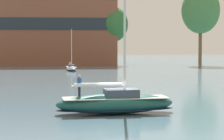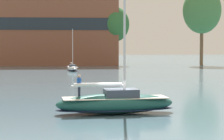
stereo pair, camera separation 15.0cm
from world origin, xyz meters
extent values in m
plane|color=slate|center=(0.00, 0.00, 0.00)|extent=(400.00, 400.00, 0.00)
cube|color=brown|center=(-8.66, 83.57, 9.55)|extent=(32.51, 13.44, 19.11)
cube|color=#1E2833|center=(-8.66, 76.78, 10.51)|extent=(29.26, 0.10, 3.06)
cylinder|color=brown|center=(29.01, 77.18, 5.42)|extent=(0.87, 0.87, 10.84)
ellipsoid|color=#477F47|center=(29.01, 77.18, 14.12)|extent=(9.75, 9.75, 11.92)
cylinder|color=#4C3828|center=(6.90, 79.62, 4.06)|extent=(0.65, 0.65, 8.13)
ellipsoid|color=#336B38|center=(6.90, 79.62, 10.59)|extent=(7.32, 7.32, 8.94)
ellipsoid|color=#194C47|center=(0.00, 0.00, 0.77)|extent=(9.25, 3.42, 1.54)
ellipsoid|color=#19234C|center=(0.00, 0.00, 0.35)|extent=(9.34, 3.46, 0.18)
cube|color=beige|center=(0.00, 0.00, 1.22)|extent=(8.13, 2.91, 0.06)
cube|color=#333D4C|center=(0.45, 0.05, 1.57)|extent=(2.70, 2.02, 0.63)
cylinder|color=silver|center=(0.72, 0.07, 6.90)|extent=(0.18, 0.18, 11.30)
cylinder|color=silver|center=(-1.30, -0.13, 2.16)|extent=(4.06, 0.56, 0.15)
cylinder|color=white|center=(-1.30, -0.13, 2.26)|extent=(3.67, 0.61, 0.25)
cylinder|color=#232838|center=(-2.73, 0.03, 1.68)|extent=(0.22, 0.22, 0.85)
cylinder|color=#1E4CA5|center=(-2.73, 0.03, 2.43)|extent=(0.37, 0.37, 0.65)
sphere|color=tan|center=(-2.73, 0.03, 2.87)|extent=(0.24, 0.24, 0.24)
ellipsoid|color=silver|center=(-3.86, 55.55, 0.52)|extent=(2.71, 6.28, 1.03)
ellipsoid|color=#19234C|center=(-3.86, 55.55, 0.23)|extent=(2.74, 6.35, 0.12)
cube|color=silver|center=(-3.86, 55.55, 0.83)|extent=(2.32, 5.52, 0.06)
cube|color=#333D4C|center=(-3.81, 55.25, 1.07)|extent=(1.46, 1.88, 0.43)
cylinder|color=silver|center=(-3.78, 55.07, 4.66)|extent=(0.12, 0.12, 7.60)
cylinder|color=silver|center=(-4.01, 56.42, 1.47)|extent=(0.57, 2.71, 0.10)
cylinder|color=silver|center=(-4.01, 56.42, 1.54)|extent=(0.58, 2.46, 0.17)
camera|label=1|loc=(-3.01, -32.85, 5.23)|focal=70.00mm
camera|label=2|loc=(-2.86, -32.86, 5.23)|focal=70.00mm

